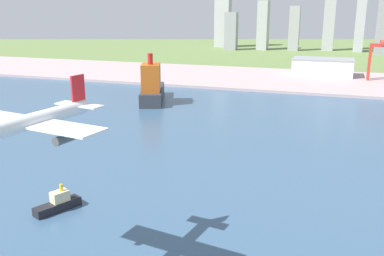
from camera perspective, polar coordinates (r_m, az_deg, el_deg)
name	(u,v)px	position (r m, az deg, el deg)	size (l,w,h in m)	color
ground_plane	(225,128)	(259.88, 4.33, -0.03)	(2400.00, 2400.00, 0.00)	#617A42
water_bay	(192,160)	(205.06, 0.01, -4.27)	(840.00, 360.00, 0.15)	#385675
industrial_pier	(274,79)	(442.19, 10.72, 6.39)	(840.00, 140.00, 2.50)	#AB9798
airplane_landing	(26,123)	(108.89, -21.04, 0.61)	(39.65, 44.66, 12.61)	white
tugboat_small	(58,203)	(162.71, -17.26, -9.49)	(11.23, 17.33, 9.37)	black
container_barge	(152,88)	(331.37, -5.31, 5.30)	(35.29, 60.68, 38.00)	#2D3338
port_crane_red	(381,53)	(450.72, 23.72, 9.12)	(21.11, 40.98, 37.46)	#B72D23
warehouse_main	(323,67)	(468.43, 16.88, 7.74)	(60.78, 34.31, 17.45)	silver
distant_skyline	(294,13)	(771.03, 13.30, 14.52)	(293.09, 73.26, 150.17)	#AFAEB2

